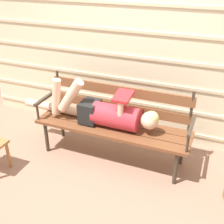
% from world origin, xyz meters
% --- Properties ---
extents(ground_plane, '(12.00, 12.00, 0.00)m').
position_xyz_m(ground_plane, '(0.00, 0.00, 0.00)').
color(ground_plane, '#936B56').
extents(house_siding, '(4.37, 0.08, 2.13)m').
position_xyz_m(house_siding, '(0.00, 0.81, 1.07)').
color(house_siding, beige).
rests_on(house_siding, ground).
extents(park_bench, '(1.79, 0.49, 0.91)m').
position_xyz_m(park_bench, '(0.00, 0.22, 0.49)').
color(park_bench, brown).
rests_on(park_bench, ground).
extents(reclining_person, '(1.73, 0.27, 0.54)m').
position_xyz_m(reclining_person, '(-0.10, 0.15, 0.59)').
color(reclining_person, '#B72D38').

